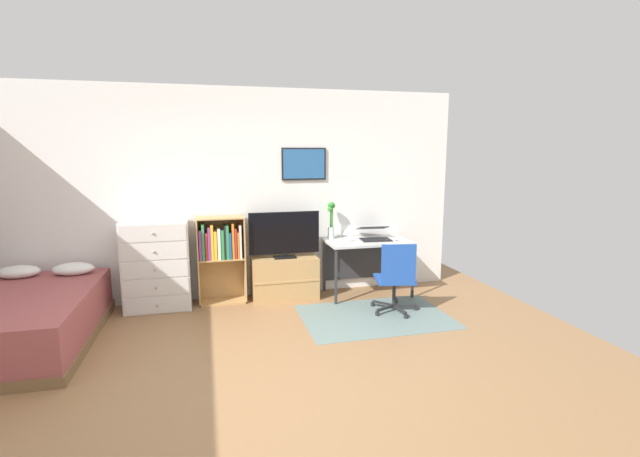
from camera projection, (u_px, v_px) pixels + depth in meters
name	position (u px, v px, depth m)	size (l,w,h in m)	color
ground_plane	(250.00, 387.00, 3.70)	(7.20, 7.20, 0.00)	#936B44
wall_back_with_posters	(229.00, 195.00, 5.79)	(6.12, 0.09, 2.70)	white
area_rug	(375.00, 316.00, 5.27)	(1.70, 1.20, 0.01)	slate
bed	(24.00, 320.00, 4.46)	(1.30, 2.02, 0.64)	brown
dresser	(157.00, 265.00, 5.45)	(0.77, 0.46, 1.09)	silver
bookshelf	(221.00, 250.00, 5.67)	(0.59, 0.30, 1.10)	tan
tv_stand	(285.00, 278.00, 5.89)	(0.85, 0.41, 0.55)	tan
television	(284.00, 235.00, 5.77)	(0.91, 0.16, 0.60)	black
desk	(366.00, 249.00, 6.07)	(1.11, 0.63, 0.74)	silver
office_chair	(396.00, 276.00, 5.30)	(0.58, 0.57, 0.86)	#232326
laptop	(374.00, 234.00, 6.06)	(0.43, 0.46, 0.17)	black
computer_mouse	(395.00, 239.00, 5.98)	(0.06, 0.10, 0.03)	silver
bamboo_vase	(331.00, 218.00, 6.02)	(0.10, 0.11, 0.50)	silver
wine_glass	(346.00, 232.00, 5.82)	(0.07, 0.07, 0.18)	silver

